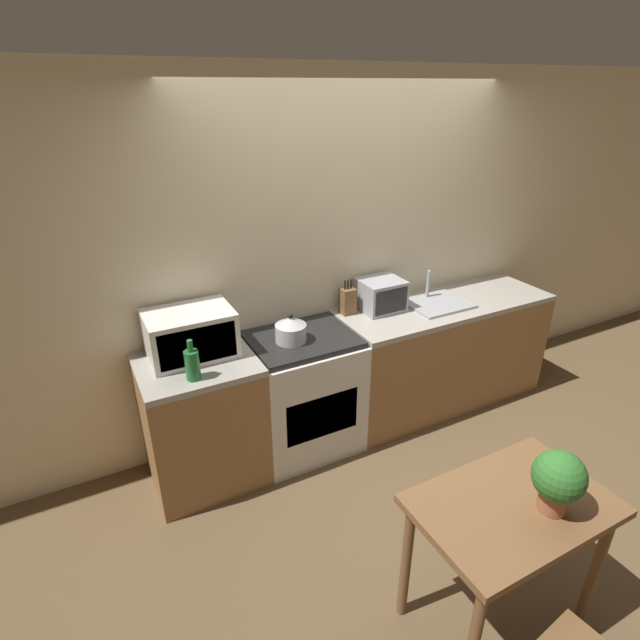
{
  "coord_description": "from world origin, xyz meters",
  "views": [
    {
      "loc": [
        -1.83,
        -2.14,
        2.47
      ],
      "look_at": [
        -0.45,
        0.5,
        1.05
      ],
      "focal_mm": 28.0,
      "sensor_mm": 36.0,
      "label": 1
    }
  ],
  "objects_px": {
    "stove_range": "(303,392)",
    "kettle": "(291,329)",
    "toaster_oven": "(381,295)",
    "dining_table": "(509,522)",
    "microwave": "(190,334)",
    "bottle": "(192,364)"
  },
  "relations": [
    {
      "from": "stove_range",
      "to": "kettle",
      "type": "bearing_deg",
      "value": -168.05
    },
    {
      "from": "toaster_oven",
      "to": "dining_table",
      "type": "relative_size",
      "value": 0.36
    },
    {
      "from": "microwave",
      "to": "bottle",
      "type": "bearing_deg",
      "value": -103.51
    },
    {
      "from": "microwave",
      "to": "dining_table",
      "type": "xyz_separation_m",
      "value": [
        0.97,
        -1.77,
        -0.4
      ]
    },
    {
      "from": "stove_range",
      "to": "kettle",
      "type": "height_order",
      "value": "kettle"
    },
    {
      "from": "kettle",
      "to": "dining_table",
      "type": "relative_size",
      "value": 0.23
    },
    {
      "from": "microwave",
      "to": "dining_table",
      "type": "distance_m",
      "value": 2.06
    },
    {
      "from": "kettle",
      "to": "microwave",
      "type": "height_order",
      "value": "microwave"
    },
    {
      "from": "stove_range",
      "to": "dining_table",
      "type": "xyz_separation_m",
      "value": [
        0.24,
        -1.67,
        0.2
      ]
    },
    {
      "from": "kettle",
      "to": "microwave",
      "type": "bearing_deg",
      "value": 169.25
    },
    {
      "from": "bottle",
      "to": "toaster_oven",
      "type": "height_order",
      "value": "bottle"
    },
    {
      "from": "toaster_oven",
      "to": "dining_table",
      "type": "height_order",
      "value": "toaster_oven"
    },
    {
      "from": "kettle",
      "to": "dining_table",
      "type": "xyz_separation_m",
      "value": [
        0.34,
        -1.65,
        -0.34
      ]
    },
    {
      "from": "bottle",
      "to": "microwave",
      "type": "bearing_deg",
      "value": 76.49
    },
    {
      "from": "stove_range",
      "to": "dining_table",
      "type": "distance_m",
      "value": 1.7
    },
    {
      "from": "toaster_oven",
      "to": "bottle",
      "type": "bearing_deg",
      "value": -167.84
    },
    {
      "from": "microwave",
      "to": "bottle",
      "type": "relative_size",
      "value": 2.1
    },
    {
      "from": "stove_range",
      "to": "bottle",
      "type": "height_order",
      "value": "bottle"
    },
    {
      "from": "dining_table",
      "to": "microwave",
      "type": "bearing_deg",
      "value": 118.66
    },
    {
      "from": "toaster_oven",
      "to": "stove_range",
      "type": "bearing_deg",
      "value": -169.03
    },
    {
      "from": "kettle",
      "to": "toaster_oven",
      "type": "relative_size",
      "value": 0.66
    },
    {
      "from": "stove_range",
      "to": "dining_table",
      "type": "relative_size",
      "value": 1.01
    }
  ]
}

